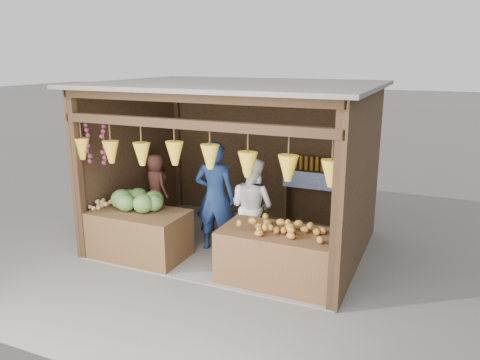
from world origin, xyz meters
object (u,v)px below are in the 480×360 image
at_px(counter_left, 140,234).
at_px(man_standing, 215,197).
at_px(vendor_seated, 156,185).
at_px(counter_right, 282,258).
at_px(woman_standing, 252,207).

height_order(counter_left, man_standing, man_standing).
relative_size(counter_left, man_standing, 0.82).
relative_size(man_standing, vendor_seated, 1.61).
relative_size(counter_left, counter_right, 0.86).
bearing_deg(counter_right, counter_left, -178.79).
distance_m(counter_right, woman_standing, 1.13).
height_order(counter_right, woman_standing, woman_standing).
bearing_deg(woman_standing, vendor_seated, 5.19).
xyz_separation_m(man_standing, vendor_seated, (-1.41, 0.45, -0.07)).
xyz_separation_m(counter_right, man_standing, (-1.35, 0.67, 0.52)).
relative_size(counter_right, vendor_seated, 1.53).
bearing_deg(counter_left, counter_right, 1.21).
relative_size(man_standing, woman_standing, 1.14).
bearing_deg(man_standing, vendor_seated, -27.26).
xyz_separation_m(woman_standing, vendor_seated, (-2.00, 0.37, 0.04)).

